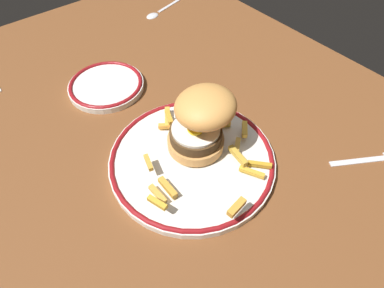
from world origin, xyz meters
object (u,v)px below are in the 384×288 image
burger (201,120)px  spoon (156,13)px  dinner_plate (192,159)px  side_plate (106,85)px  fork (374,159)px

burger → spoon: size_ratio=1.03×
dinner_plate → side_plate: (-25.46, -1.62, -0.00)cm
burger → fork: burger is taller
burger → side_plate: burger is taller
fork → burger: bearing=-133.5°
spoon → fork: bearing=0.3°
dinner_plate → fork: 30.34cm
side_plate → spoon: size_ratio=1.13×
dinner_plate → burger: burger is taller
dinner_plate → spoon: dinner_plate is taller
burger → fork: size_ratio=1.06×
dinner_plate → spoon: (-44.02, 23.54, -0.48)cm
burger → spoon: bearing=154.1°
side_plate → spoon: bearing=126.4°
dinner_plate → burger: bearing=114.2°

